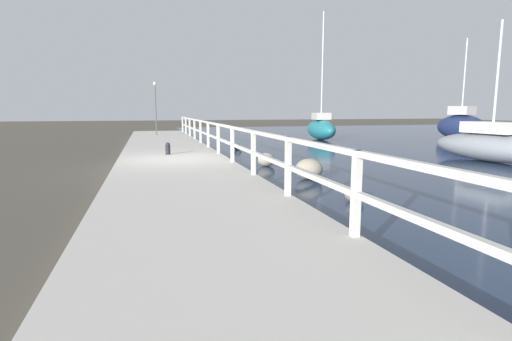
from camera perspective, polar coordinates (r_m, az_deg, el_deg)
The scene contains 12 objects.
ground_plane at distance 13.24m, azimuth -11.59°, elevation 0.30°, with size 120.00×120.00×0.00m, color #4C473D.
dock_walkway at distance 13.22m, azimuth -11.61°, elevation 0.96°, with size 3.54×36.00×0.31m.
railing at distance 13.34m, azimuth -4.52°, elevation 5.03°, with size 0.10×32.50×1.09m.
boulder_upstream at distance 13.44m, azimuth 1.44°, elevation 1.57°, with size 0.60×0.54×0.45m.
boulder_mid_strip at distance 8.53m, azimuth 13.86°, elevation -3.32°, with size 0.41×0.37×0.31m.
boulder_near_dock at distance 11.01m, azimuth 7.60°, elevation 0.22°, with size 0.76×0.69×0.57m.
boulder_far_strip at distance 18.89m, azimuth -2.70°, elevation 3.38°, with size 0.39×0.36×0.30m.
mooring_bollard at distance 14.58m, azimuth -12.48°, elevation 3.10°, with size 0.17×0.17×0.43m.
dock_lamp at distance 25.92m, azimuth -14.19°, elevation 9.80°, with size 0.22×0.22×3.28m.
sailboat_teal at distance 25.72m, azimuth 9.26°, elevation 5.96°, with size 1.81×4.25×7.79m.
sailboat_gray at distance 16.92m, azimuth 30.59°, elevation 3.12°, with size 1.92×5.12×4.99m.
sailboat_navy at distance 28.60m, azimuth 27.21°, elevation 5.75°, with size 2.29×3.45×6.24m.
Camera 1 is at (-0.80, -13.08, 1.89)m, focal length 28.00 mm.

